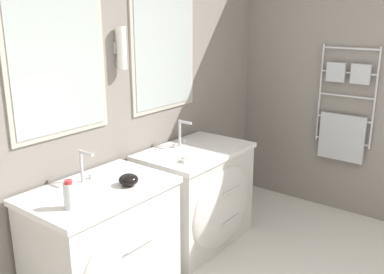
% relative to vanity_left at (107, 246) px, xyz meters
% --- Properties ---
extents(wall_back, '(5.53, 0.15, 2.60)m').
position_rel_vanity_left_xyz_m(wall_back, '(0.44, 0.40, 0.89)').
color(wall_back, gray).
rests_on(wall_back, ground_plane).
extents(wall_right, '(0.13, 4.09, 2.60)m').
position_rel_vanity_left_xyz_m(wall_right, '(2.43, -0.76, 0.87)').
color(wall_right, gray).
rests_on(wall_right, ground_plane).
extents(vanity_left, '(0.95, 0.69, 0.83)m').
position_rel_vanity_left_xyz_m(vanity_left, '(0.00, 0.00, 0.00)').
color(vanity_left, silver).
rests_on(vanity_left, ground_plane).
extents(vanity_right, '(0.95, 0.69, 0.83)m').
position_rel_vanity_left_xyz_m(vanity_right, '(1.03, 0.00, 0.00)').
color(vanity_right, silver).
rests_on(vanity_right, ground_plane).
extents(faucet_left, '(0.17, 0.14, 0.22)m').
position_rel_vanity_left_xyz_m(faucet_left, '(0.00, 0.19, 0.52)').
color(faucet_left, silver).
rests_on(faucet_left, vanity_left).
extents(faucet_right, '(0.17, 0.14, 0.22)m').
position_rel_vanity_left_xyz_m(faucet_right, '(1.03, 0.19, 0.52)').
color(faucet_right, silver).
rests_on(faucet_right, vanity_right).
extents(toiletry_bottle, '(0.07, 0.07, 0.17)m').
position_rel_vanity_left_xyz_m(toiletry_bottle, '(-0.30, -0.06, 0.49)').
color(toiletry_bottle, silver).
rests_on(toiletry_bottle, vanity_left).
extents(amenity_bowl, '(0.13, 0.13, 0.08)m').
position_rel_vanity_left_xyz_m(amenity_bowl, '(0.15, -0.08, 0.45)').
color(amenity_bowl, black).
rests_on(amenity_bowl, vanity_left).
extents(soap_dish, '(0.08, 0.06, 0.04)m').
position_rel_vanity_left_xyz_m(soap_dish, '(0.74, -0.08, 0.43)').
color(soap_dish, white).
rests_on(soap_dish, vanity_right).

